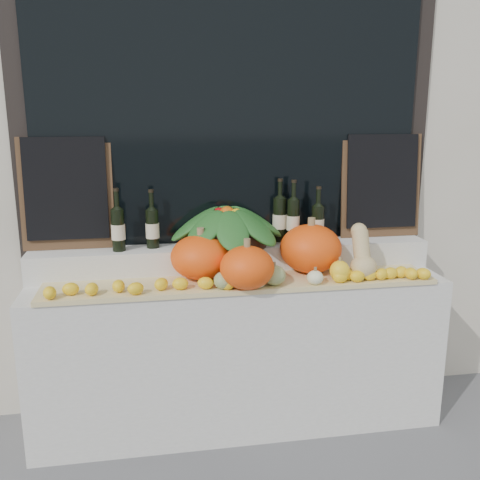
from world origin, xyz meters
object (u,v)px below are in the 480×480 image
pumpkin_left (201,257)px  produce_bowl (227,226)px  butternut_squash (362,255)px  wine_bottle_tall (280,219)px  pumpkin_right (311,248)px

pumpkin_left → produce_bowl: bearing=46.2°
pumpkin_left → produce_bowl: size_ratio=0.48×
butternut_squash → wine_bottle_tall: 0.54m
pumpkin_right → wine_bottle_tall: wine_bottle_tall is taller
pumpkin_left → produce_bowl: produce_bowl is taller
butternut_squash → produce_bowl: produce_bowl is taller
pumpkin_right → produce_bowl: bearing=160.7°
butternut_squash → wine_bottle_tall: wine_bottle_tall is taller
pumpkin_left → butternut_squash: (0.87, -0.12, 0.00)m
pumpkin_left → butternut_squash: bearing=-8.1°
pumpkin_right → pumpkin_left: bearing=-178.4°
produce_bowl → pumpkin_left: bearing=-133.8°
pumpkin_left → wine_bottle_tall: (0.49, 0.23, 0.15)m
pumpkin_left → pumpkin_right: 0.62m
butternut_squash → pumpkin_left: bearing=171.9°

